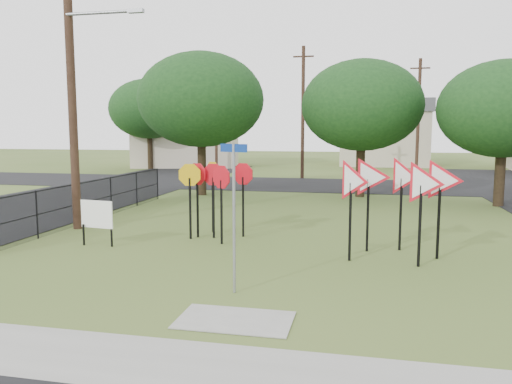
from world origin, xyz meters
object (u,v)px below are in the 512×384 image
yield_sign_cluster (396,184)px  street_name_sign (234,209)px  info_board (97,216)px  stop_sign_cluster (213,182)px

yield_sign_cluster → street_name_sign: bearing=-132.5°
yield_sign_cluster → info_board: size_ratio=2.40×
street_name_sign → yield_sign_cluster: street_name_sign is taller
stop_sign_cluster → yield_sign_cluster: size_ratio=0.73×
street_name_sign → info_board: (-4.91, 3.22, -0.86)m
street_name_sign → stop_sign_cluster: size_ratio=1.30×
street_name_sign → yield_sign_cluster: size_ratio=0.96×
yield_sign_cluster → info_board: yield_sign_cluster is taller
street_name_sign → stop_sign_cluster: 5.37m
yield_sign_cluster → info_board: (-8.27, -0.46, -1.04)m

